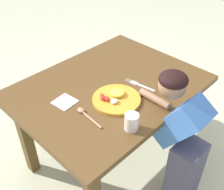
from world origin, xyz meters
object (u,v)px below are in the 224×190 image
(fork, at_px, (140,85))
(spoon, at_px, (85,114))
(plate, at_px, (116,98))
(person, at_px, (181,145))
(drinking_cup, at_px, (132,122))

(fork, distance_m, spoon, 0.42)
(plate, height_order, spoon, plate)
(person, bearing_deg, plate, 110.76)
(fork, relative_size, spoon, 1.05)
(fork, distance_m, drinking_cup, 0.38)
(person, bearing_deg, fork, 80.30)
(person, bearing_deg, spoon, 130.91)
(fork, xyz_separation_m, drinking_cup, (-0.32, -0.21, 0.04))
(spoon, bearing_deg, drinking_cup, -153.87)
(plate, height_order, fork, plate)
(fork, height_order, person, person)
(plate, bearing_deg, drinking_cup, -117.77)
(plate, bearing_deg, person, -69.24)
(fork, bearing_deg, spoon, 77.08)
(plate, xyz_separation_m, drinking_cup, (-0.11, -0.22, 0.03))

